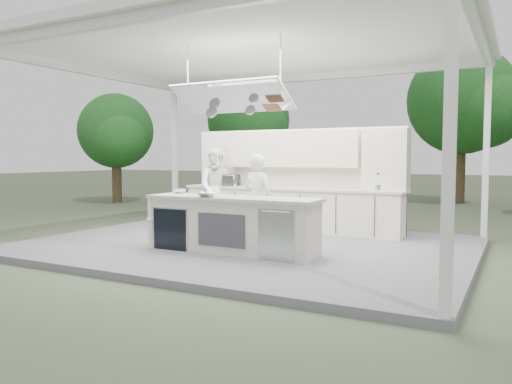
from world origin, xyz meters
The scene contains 12 objects.
ground centered at (0.00, 0.00, 0.00)m, with size 90.00×90.00×0.00m, color #434C34.
stage_deck centered at (0.00, 0.00, 0.06)m, with size 8.00×6.00×0.12m, color slate.
tent centered at (0.00, -0.01, 3.71)m, with size 8.20×6.20×3.86m.
demo_island centered at (0.18, -0.91, 0.60)m, with size 3.10×0.79×0.95m.
back_counter centered at (0.00, 1.90, 0.60)m, with size 5.08×0.72×0.95m.
back_wall_unit centered at (0.44, 2.11, 1.57)m, with size 5.05×0.48×2.25m.
tree_cluster centered at (-0.16, 9.77, 3.29)m, with size 19.55×9.40×5.85m.
head_chef centered at (0.25, -0.04, 0.96)m, with size 0.61×0.40×1.68m, color white.
sous_chef centered at (-1.66, 1.55, 1.03)m, with size 0.89×0.69×1.83m, color white.
toaster_oven centered at (-1.52, 1.81, 1.20)m, with size 0.48×0.33×0.27m, color silver.
bowl_large centered at (-0.15, -1.15, 1.11)m, with size 0.33×0.33×0.08m, color silver.
bowl_small centered at (-1.09, -0.65, 1.11)m, with size 0.25×0.25×0.08m, color silver.
Camera 1 is at (4.54, -8.17, 1.74)m, focal length 35.00 mm.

